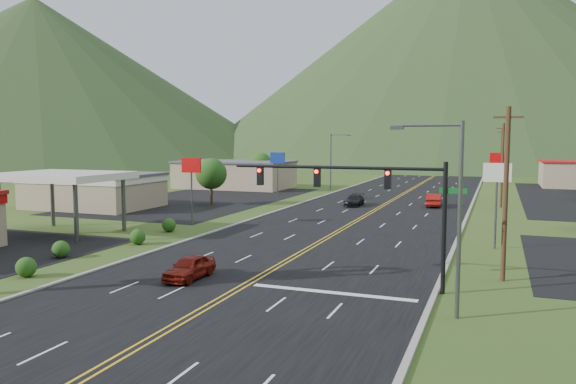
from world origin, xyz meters
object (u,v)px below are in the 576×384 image
(traffic_signal, at_px, (369,191))
(car_dark_mid, at_px, (354,201))
(streetlight_west, at_px, (333,158))
(car_red_far, at_px, (434,200))
(car_red_near, at_px, (190,268))
(gas_canopy, at_px, (62,177))
(streetlight_east, at_px, (453,206))

(traffic_signal, distance_m, car_dark_mid, 37.88)
(streetlight_west, bearing_deg, car_red_far, -44.09)
(car_dark_mid, bearing_deg, car_red_near, -91.52)
(streetlight_west, bearing_deg, traffic_signal, -72.03)
(gas_canopy, relative_size, car_dark_mid, 2.19)
(streetlight_east, height_order, car_red_far, streetlight_east)
(car_dark_mid, relative_size, car_red_far, 0.96)
(traffic_signal, bearing_deg, streetlight_west, 107.97)
(car_dark_mid, bearing_deg, streetlight_east, -71.28)
(car_dark_mid, bearing_deg, gas_canopy, -124.50)
(streetlight_west, xyz_separation_m, car_red_far, (17.62, -17.06, -4.40))
(traffic_signal, xyz_separation_m, car_red_near, (-10.10, -2.08, -4.64))
(streetlight_west, distance_m, car_dark_mid, 21.89)
(streetlight_east, bearing_deg, car_dark_mid, 109.70)
(traffic_signal, relative_size, car_dark_mid, 2.87)
(car_red_near, height_order, car_dark_mid, car_red_near)
(gas_canopy, height_order, car_dark_mid, gas_canopy)
(gas_canopy, height_order, car_red_near, gas_canopy)
(car_red_near, bearing_deg, streetlight_west, 98.75)
(streetlight_west, xyz_separation_m, car_red_near, (8.06, -58.08, -4.50))
(traffic_signal, relative_size, car_red_far, 2.77)
(car_dark_mid, bearing_deg, traffic_signal, -75.97)
(traffic_signal, bearing_deg, car_red_far, 90.80)
(streetlight_east, relative_size, streetlight_west, 1.00)
(gas_canopy, xyz_separation_m, car_red_far, (27.94, 30.94, -4.09))
(streetlight_west, distance_m, car_red_near, 58.81)
(traffic_signal, xyz_separation_m, car_dark_mid, (-9.73, 36.31, -4.67))
(streetlight_east, relative_size, car_dark_mid, 1.97)
(streetlight_west, bearing_deg, car_dark_mid, -66.83)
(car_dark_mid, xyz_separation_m, car_red_far, (9.19, 2.63, 0.12))
(car_dark_mid, bearing_deg, car_red_far, 15.00)
(traffic_signal, xyz_separation_m, gas_canopy, (-28.48, 8.00, -0.46))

